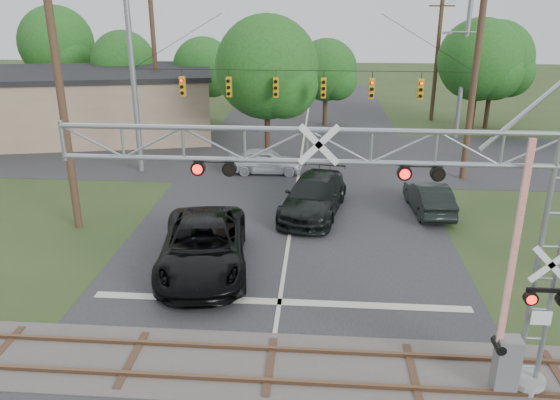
# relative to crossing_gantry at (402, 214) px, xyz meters

# --- Properties ---
(road_main) EXTENTS (14.00, 90.00, 0.02)m
(road_main) POSITION_rel_crossing_gantry_xyz_m (-3.28, 8.36, -4.91)
(road_main) COLOR #29292B
(road_main) RESTS_ON ground
(road_cross) EXTENTS (90.00, 12.00, 0.02)m
(road_cross) POSITION_rel_crossing_gantry_xyz_m (-3.28, 22.36, -4.91)
(road_cross) COLOR #29292B
(road_cross) RESTS_ON ground
(railroad_track) EXTENTS (90.00, 3.20, 0.17)m
(railroad_track) POSITION_rel_crossing_gantry_xyz_m (-3.28, 0.36, -4.89)
(railroad_track) COLOR #4D4642
(railroad_track) RESTS_ON ground
(crossing_gantry) EXTENTS (12.50, 1.01, 7.88)m
(crossing_gantry) POSITION_rel_crossing_gantry_xyz_m (0.00, 0.00, 0.00)
(crossing_gantry) COLOR gray
(crossing_gantry) RESTS_ON ground
(traffic_signal_span) EXTENTS (19.34, 0.36, 11.50)m
(traffic_signal_span) POSITION_rel_crossing_gantry_xyz_m (-2.38, 18.36, 0.72)
(traffic_signal_span) COLOR gray
(traffic_signal_span) RESTS_ON ground
(pickup_black) EXTENTS (4.17, 7.33, 1.93)m
(pickup_black) POSITION_rel_crossing_gantry_xyz_m (-6.37, 6.12, -3.95)
(pickup_black) COLOR black
(pickup_black) RESTS_ON ground
(car_dark) EXTENTS (3.62, 6.56, 1.80)m
(car_dark) POSITION_rel_crossing_gantry_xyz_m (-2.29, 12.24, -4.02)
(car_dark) COLOR black
(car_dark) RESTS_ON ground
(sedan_silver) EXTENTS (4.43, 1.88, 1.49)m
(sedan_silver) POSITION_rel_crossing_gantry_xyz_m (-5.26, 18.55, -4.17)
(sedan_silver) COLOR silver
(sedan_silver) RESTS_ON ground
(suv_dark) EXTENTS (1.92, 4.61, 1.48)m
(suv_dark) POSITION_rel_crossing_gantry_xyz_m (3.28, 12.87, -4.18)
(suv_dark) COLOR black
(suv_dark) RESTS_ON ground
(commercial_building) EXTENTS (22.35, 14.70, 4.82)m
(commercial_building) POSITION_rel_crossing_gantry_xyz_m (-20.60, 26.91, -2.50)
(commercial_building) COLOR #89745B
(commercial_building) RESTS_ON ground
(streetlight) EXTENTS (2.15, 0.22, 8.08)m
(streetlight) POSITION_rel_crossing_gantry_xyz_m (7.02, 22.43, -0.40)
(streetlight) COLOR gray
(streetlight) RESTS_ON ground
(utility_poles) EXTENTS (25.38, 29.82, 13.90)m
(utility_poles) POSITION_rel_crossing_gantry_xyz_m (0.01, 20.33, 1.31)
(utility_poles) COLOR #40261D
(utility_poles) RESTS_ON ground
(treeline) EXTENTS (51.77, 21.39, 9.30)m
(treeline) POSITION_rel_crossing_gantry_xyz_m (-3.93, 29.92, 0.41)
(treeline) COLOR #382719
(treeline) RESTS_ON ground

